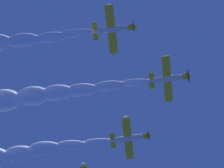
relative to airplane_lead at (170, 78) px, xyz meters
name	(u,v)px	position (x,y,z in m)	size (l,w,h in m)	color
airplane_lead	(170,78)	(0.00, 0.00, 0.00)	(8.56, 9.47, 2.75)	silver
airplane_left_wingman	(130,138)	(4.24, -13.61, -1.96)	(8.57, 9.43, 2.92)	silver
airplane_right_wingman	(114,29)	(13.40, 6.97, -2.30)	(8.57, 9.43, 2.91)	silver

